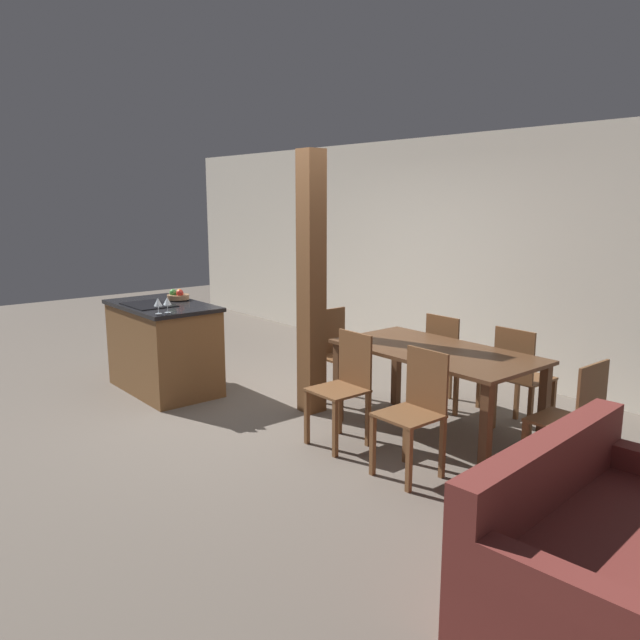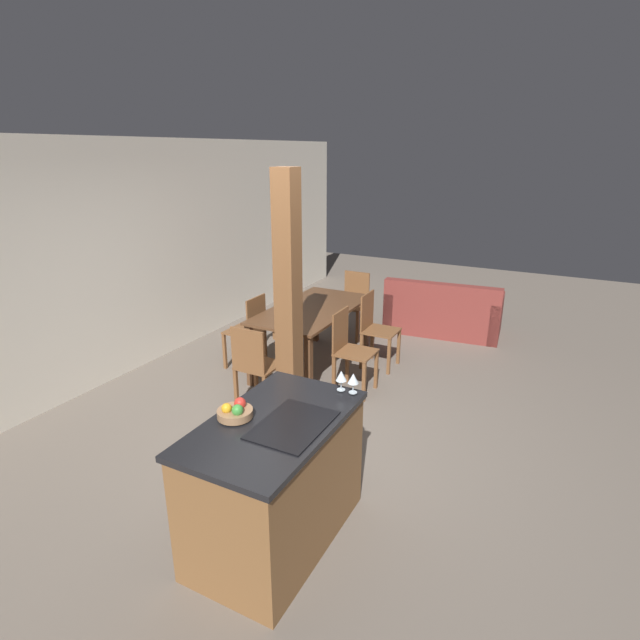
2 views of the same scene
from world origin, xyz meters
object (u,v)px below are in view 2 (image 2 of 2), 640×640
Objects in this scene: wine_glass_near at (353,379)px; dining_chair_far_right at (282,312)px; dining_chair_near_right at (376,328)px; dining_chair_head_end at (255,366)px; fruit_bowl at (235,411)px; timber_post at (288,301)px; kitchen_island at (276,480)px; dining_chair_far_left at (249,330)px; wine_glass_middle at (341,376)px; couch at (443,313)px; dining_table at (312,316)px; dining_chair_near_left at (350,349)px; dining_chair_foot_end at (353,303)px.

wine_glass_near is 3.32m from dining_chair_far_right.
dining_chair_near_right is 1.00× the size of dining_chair_head_end.
timber_post reaches higher than fruit_bowl.
fruit_bowl is 0.25× the size of dining_chair_near_right.
kitchen_island is 8.71× the size of wine_glass_near.
dining_chair_far_left is at bearing -51.45° from dining_chair_head_end.
fruit_bowl is 0.79m from wine_glass_middle.
dining_chair_near_right is 0.38× the size of timber_post.
dining_chair_far_left is (1.72, 2.03, -0.55)m from wine_glass_middle.
wine_glass_middle reaches higher than couch.
couch is at bearing 3.53° from wine_glass_middle.
dining_table is at bearing 17.69° from timber_post.
dining_table is at bearing 119.82° from dining_chair_far_left.
wine_glass_middle reaches higher than kitchen_island.
dining_chair_head_end is at bearing 22.61° from dining_chair_far_right.
dining_chair_head_end is (0.88, 1.36, -0.55)m from wine_glass_middle.
dining_chair_far_left is (2.28, 1.82, 0.03)m from kitchen_island.
dining_chair_near_right is 1.55m from dining_chair_far_left.
dining_chair_far_right is at bearing -67.39° from dining_chair_head_end.
kitchen_island is 1.40× the size of dining_chair_near_left.
wine_glass_near reaches higher than dining_chair_near_left.
timber_post reaches higher than wine_glass_near.
dining_chair_head_end is at bearing 141.45° from dining_chair_near_left.
kitchen_island is 1.40× the size of dining_chair_head_end.
wine_glass_near is 2.59m from dining_table.
couch is (4.65, 0.04, -0.18)m from kitchen_island.
fruit_bowl is 2.93m from dining_table.
dining_chair_far_left is 1.00× the size of dining_chair_head_end.
dining_chair_head_end is at bearing 38.55° from dining_chair_far_left.
dining_chair_foot_end is at bearing 141.45° from dining_chair_far_right.
dining_chair_head_end and dining_chair_foot_end have the same top height.
kitchen_island is at bearing 159.75° from wine_glass_middle.
dining_chair_foot_end is at bearing 22.61° from dining_chair_near_left.
dining_chair_foot_end is at bearing 23.63° from wine_glass_near.
timber_post is (-1.17, -0.37, 0.56)m from dining_table.
dining_chair_far_left is 0.77m from dining_chair_far_right.
wine_glass_near is at bearing -162.47° from dining_chair_near_right.
dining_chair_head_end is (-0.84, -0.67, 0.00)m from dining_chair_far_left.
wine_glass_middle is at bearing 147.27° from dining_chair_head_end.
dining_chair_foot_end is (3.89, 1.15, 0.03)m from kitchen_island.
fruit_bowl is 2.90m from dining_chair_far_left.
wine_glass_near is 0.16× the size of dining_chair_near_right.
dining_chair_far_left is at bearing 119.82° from dining_table.
kitchen_island is 1.40× the size of dining_chair_far_right.
timber_post is at bearing 46.80° from wine_glass_middle.
dining_chair_head_end is 0.38× the size of timber_post.
dining_chair_near_left reaches higher than dining_table.
kitchen_island is 2.91m from dining_table.
dining_chair_far_left is 0.55× the size of couch.
dining_table is (2.67, 1.15, 0.19)m from kitchen_island.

